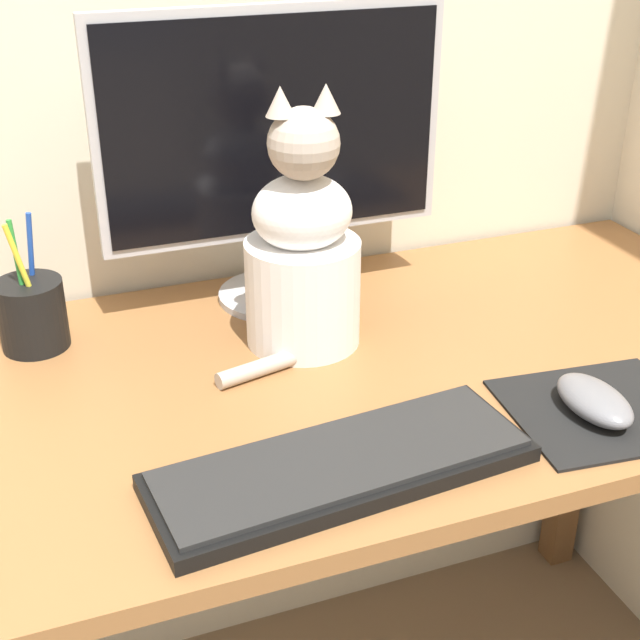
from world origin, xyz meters
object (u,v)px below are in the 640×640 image
(monitor, at_px, (274,145))
(computer_mouse_right, at_px, (594,400))
(pen_cup, at_px, (32,313))
(cat, at_px, (303,253))
(keyboard, at_px, (341,466))

(monitor, distance_m, computer_mouse_right, 0.53)
(computer_mouse_right, bearing_deg, monitor, 119.58)
(monitor, relative_size, pen_cup, 2.72)
(cat, bearing_deg, computer_mouse_right, -42.77)
(monitor, distance_m, cat, 0.17)
(cat, bearing_deg, monitor, 92.64)
(monitor, distance_m, pen_cup, 0.39)
(keyboard, xyz_separation_m, cat, (0.06, 0.29, 0.11))
(monitor, bearing_deg, cat, -93.61)
(keyboard, distance_m, pen_cup, 0.48)
(computer_mouse_right, bearing_deg, pen_cup, 145.65)
(keyboard, height_order, cat, cat)
(keyboard, height_order, computer_mouse_right, computer_mouse_right)
(keyboard, distance_m, computer_mouse_right, 0.31)
(computer_mouse_right, height_order, cat, cat)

